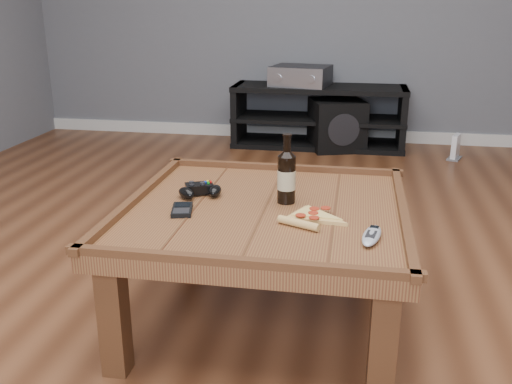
% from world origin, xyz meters
% --- Properties ---
extents(ground, '(6.00, 6.00, 0.00)m').
position_xyz_m(ground, '(0.00, 0.00, 0.00)').
color(ground, '#4A2715').
rests_on(ground, ground).
extents(baseboard, '(5.00, 0.02, 0.10)m').
position_xyz_m(baseboard, '(0.00, 2.99, 0.05)').
color(baseboard, silver).
rests_on(baseboard, ground).
extents(coffee_table, '(1.03, 1.03, 0.48)m').
position_xyz_m(coffee_table, '(0.00, 0.00, 0.39)').
color(coffee_table, '#522817').
rests_on(coffee_table, ground).
extents(media_console, '(1.40, 0.45, 0.50)m').
position_xyz_m(media_console, '(0.00, 2.75, 0.25)').
color(media_console, black).
rests_on(media_console, ground).
extents(beer_bottle, '(0.07, 0.07, 0.26)m').
position_xyz_m(beer_bottle, '(0.07, 0.07, 0.55)').
color(beer_bottle, black).
rests_on(beer_bottle, coffee_table).
extents(game_controller, '(0.17, 0.16, 0.05)m').
position_xyz_m(game_controller, '(-0.26, 0.08, 0.47)').
color(game_controller, black).
rests_on(game_controller, coffee_table).
extents(pizza_slice, '(0.26, 0.31, 0.03)m').
position_xyz_m(pizza_slice, '(0.17, -0.09, 0.46)').
color(pizza_slice, '#DCB160').
rests_on(pizza_slice, coffee_table).
extents(smartphone, '(0.10, 0.14, 0.02)m').
position_xyz_m(smartphone, '(-0.28, -0.10, 0.46)').
color(smartphone, black).
rests_on(smartphone, coffee_table).
extents(remote_control, '(0.08, 0.18, 0.03)m').
position_xyz_m(remote_control, '(0.37, -0.23, 0.46)').
color(remote_control, '#9EA2AC').
rests_on(remote_control, coffee_table).
extents(av_receiver, '(0.50, 0.44, 0.16)m').
position_xyz_m(av_receiver, '(-0.15, 2.74, 0.58)').
color(av_receiver, black).
rests_on(av_receiver, media_console).
extents(subwoofer, '(0.50, 0.50, 0.40)m').
position_xyz_m(subwoofer, '(0.16, 2.68, 0.20)').
color(subwoofer, black).
rests_on(subwoofer, ground).
extents(game_console, '(0.13, 0.17, 0.19)m').
position_xyz_m(game_console, '(1.07, 2.52, 0.09)').
color(game_console, slate).
rests_on(game_console, ground).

